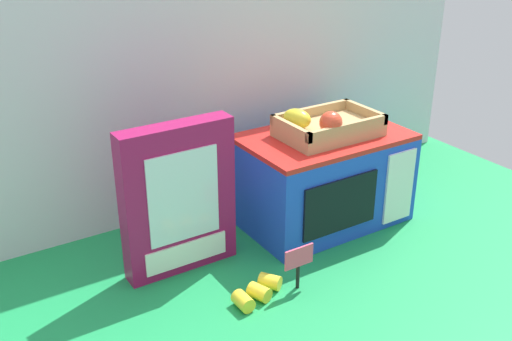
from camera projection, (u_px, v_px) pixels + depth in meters
The scene contains 7 objects.
ground_plane at pixel (272, 242), 1.46m from camera, with size 1.70×1.70×0.00m, color #198C47.
display_back_panel at pixel (213, 63), 1.52m from camera, with size 1.61×0.03×0.76m, color silver.
toy_microwave at pixel (323, 178), 1.52m from camera, with size 0.40×0.26×0.23m.
food_groups_crate at pixel (326, 127), 1.45m from camera, with size 0.24×0.15×0.08m.
cookie_set_box at pixel (179, 199), 1.30m from camera, with size 0.25×0.06×0.34m.
price_sign at pixel (299, 261), 1.26m from camera, with size 0.07×0.01×0.10m.
loose_toy_banana at pixel (258, 292), 1.25m from camera, with size 0.13×0.08×0.03m.
Camera 1 is at (-0.71, -1.05, 0.76)m, focal length 42.61 mm.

